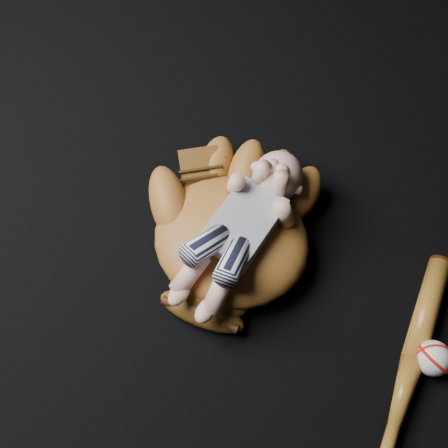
{
  "coord_description": "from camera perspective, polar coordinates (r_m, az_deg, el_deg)",
  "views": [
    {
      "loc": [
        0.12,
        -0.44,
        1.06
      ],
      "look_at": [
        -0.19,
        -0.06,
        0.07
      ],
      "focal_mm": 45.0,
      "sensor_mm": 36.0,
      "label": 1
    }
  ],
  "objects": [
    {
      "name": "baseball_bat",
      "position": [
        1.11,
        18.29,
        -14.08
      ],
      "size": [
        0.17,
        0.47,
        0.04
      ],
      "primitive_type": null,
      "rotation": [
        0.0,
        0.0,
        0.27
      ],
      "color": "#965E1D",
      "rests_on": "ground"
    },
    {
      "name": "baseball",
      "position": [
        1.12,
        20.49,
        -12.67
      ],
      "size": [
        0.08,
        0.08,
        0.07
      ],
      "primitive_type": "sphere",
      "rotation": [
        0.0,
        0.0,
        0.19
      ],
      "color": "white",
      "rests_on": "ground"
    },
    {
      "name": "newborn_baby",
      "position": [
        1.04,
        1.18,
        -0.9
      ],
      "size": [
        0.21,
        0.38,
        0.15
      ],
      "primitive_type": null,
      "rotation": [
        0.0,
        0.0,
        0.1
      ],
      "color": "#D49E89",
      "rests_on": "baseball_glove"
    },
    {
      "name": "baseball_glove",
      "position": [
        1.1,
        0.75,
        -1.26
      ],
      "size": [
        0.49,
        0.53,
        0.14
      ],
      "primitive_type": null,
      "rotation": [
        0.0,
        0.0,
        0.3
      ],
      "color": "brown",
      "rests_on": "ground"
    }
  ]
}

